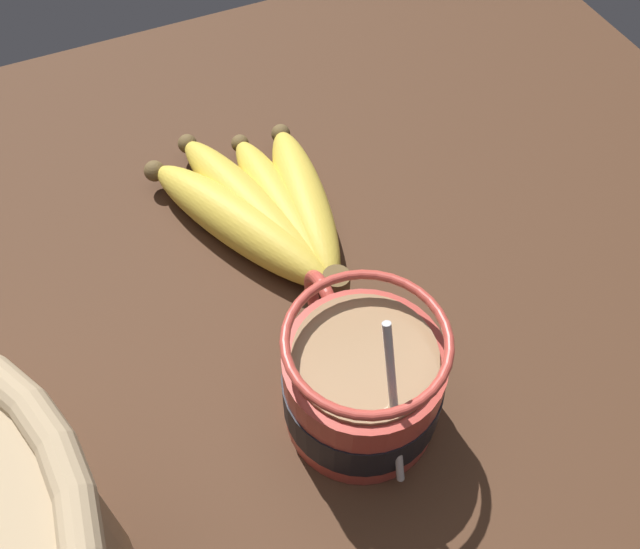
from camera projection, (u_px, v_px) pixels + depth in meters
table at (317, 402)px, 50.39cm from camera, size 91.92×91.92×2.79cm
coffee_mug at (362, 383)px, 45.21cm from camera, size 14.53×10.26×13.76cm
banana_bunch at (265, 212)px, 56.85cm from camera, size 21.58×15.01×4.19cm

